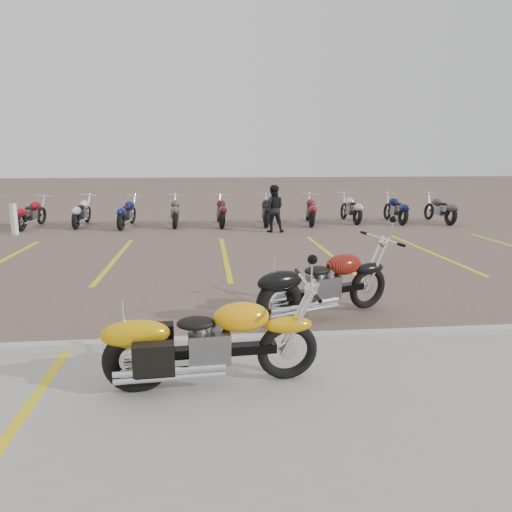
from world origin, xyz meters
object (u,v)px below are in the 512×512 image
(yellow_cruiser, at_px, (208,345))
(bollard, at_px, (14,219))
(flame_cruiser, at_px, (321,287))
(person_b, at_px, (273,209))

(yellow_cruiser, distance_m, bollard, 12.91)
(flame_cruiser, height_order, bollard, bollard)
(bollard, bearing_deg, person_b, -1.61)
(person_b, bearing_deg, flame_cruiser, 92.24)
(yellow_cruiser, height_order, bollard, bollard)
(yellow_cruiser, xyz_separation_m, flame_cruiser, (1.77, 2.18, 0.02))
(yellow_cruiser, xyz_separation_m, person_b, (2.25, 11.16, 0.30))
(person_b, height_order, bollard, person_b)
(flame_cruiser, bearing_deg, yellow_cruiser, -152.22)
(yellow_cruiser, distance_m, flame_cruiser, 2.81)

